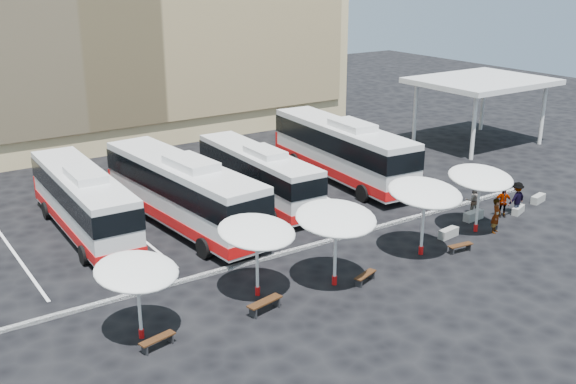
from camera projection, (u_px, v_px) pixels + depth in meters
ground at (305, 253)px, 33.50m from camera, size 120.00×120.00×0.00m
service_canopy at (482, 83)px, 52.51m from camera, size 10.00×8.00×5.20m
curb_divider at (299, 249)px, 33.87m from camera, size 34.00×0.25×0.15m
bay_lines at (227, 208)px, 39.78m from camera, size 24.15×12.00×0.01m
bus_0 at (83, 200)px, 35.42m from camera, size 3.01×11.82×3.73m
bus_1 at (182, 190)px, 36.26m from camera, size 3.75×13.08×4.10m
bus_2 at (258, 173)px, 40.22m from camera, size 2.82×11.16×3.52m
bus_3 at (342, 149)px, 44.32m from camera, size 3.73×13.25×4.15m
sunshade_0 at (137, 272)px, 25.05m from camera, size 4.08×4.11×3.30m
sunshade_1 at (257, 232)px, 28.35m from camera, size 3.97×4.00×3.48m
sunshade_2 at (336, 218)px, 29.25m from camera, size 4.08×4.12×3.74m
sunshade_3 at (425, 193)px, 32.40m from camera, size 3.64×3.69×3.78m
sunshade_4 at (481, 178)px, 35.32m from camera, size 4.13×4.16×3.56m
wood_bench_0 at (157, 340)px, 25.14m from camera, size 1.49×0.67×0.44m
wood_bench_1 at (265, 303)px, 27.76m from camera, size 1.72×0.77×0.51m
wood_bench_2 at (365, 276)px, 30.34m from camera, size 1.42×0.79×0.42m
wood_bench_3 at (460, 246)px, 33.55m from camera, size 1.39×0.54×0.42m
conc_bench_0 at (448, 233)px, 35.43m from camera, size 1.31×0.58×0.47m
conc_bench_1 at (473, 216)px, 37.84m from camera, size 1.36×0.54×0.50m
conc_bench_2 at (518, 210)px, 38.81m from camera, size 1.19×0.72×0.42m
conc_bench_3 at (538, 199)px, 40.61m from camera, size 1.29×0.68×0.46m
passenger_0 at (496, 215)px, 35.87m from camera, size 0.82×0.71×1.90m
passenger_1 at (474, 201)px, 38.38m from camera, size 1.07×1.00×1.74m
passenger_2 at (503, 202)px, 38.15m from camera, size 1.08×0.91×1.73m
passenger_3 at (517, 198)px, 38.47m from camera, size 1.26×0.74×1.92m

